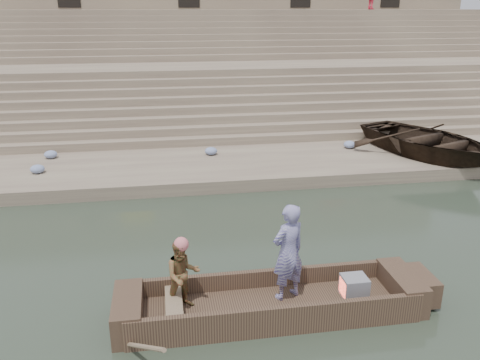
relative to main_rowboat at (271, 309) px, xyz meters
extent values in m
plane|color=#263125|center=(2.22, 0.24, -0.11)|extent=(120.00, 120.00, 0.00)
cube|color=gray|center=(2.22, 8.24, 0.09)|extent=(32.00, 4.00, 0.40)
cube|color=gray|center=(2.22, 15.74, 1.29)|extent=(32.00, 3.00, 2.80)
cube|color=gray|center=(2.22, 22.74, 2.49)|extent=(32.00, 3.00, 5.20)
cube|color=gray|center=(2.22, 10.49, 0.24)|extent=(32.00, 0.50, 0.70)
cube|color=gray|center=(2.22, 10.99, 0.39)|extent=(32.00, 0.50, 1.00)
cube|color=gray|center=(2.22, 11.49, 0.54)|extent=(32.00, 0.50, 1.30)
cube|color=gray|center=(2.22, 11.99, 0.69)|extent=(32.00, 0.50, 1.60)
cube|color=gray|center=(2.22, 12.49, 0.84)|extent=(32.00, 0.50, 1.90)
cube|color=gray|center=(2.22, 12.99, 0.99)|extent=(32.00, 0.50, 2.20)
cube|color=gray|center=(2.22, 13.49, 1.14)|extent=(32.00, 0.50, 2.50)
cube|color=gray|center=(2.22, 13.99, 1.29)|extent=(32.00, 0.50, 2.80)
cube|color=gray|center=(2.22, 17.49, 1.44)|extent=(32.00, 0.50, 3.10)
cube|color=gray|center=(2.22, 17.99, 1.59)|extent=(32.00, 0.50, 3.40)
cube|color=gray|center=(2.22, 18.49, 1.74)|extent=(32.00, 0.50, 3.70)
cube|color=gray|center=(2.22, 18.99, 1.89)|extent=(32.00, 0.50, 4.00)
cube|color=gray|center=(2.22, 19.49, 2.04)|extent=(32.00, 0.50, 4.30)
cube|color=gray|center=(2.22, 19.99, 2.19)|extent=(32.00, 0.50, 4.60)
cube|color=gray|center=(2.22, 20.49, 2.34)|extent=(32.00, 0.50, 4.90)
cube|color=gray|center=(2.22, 20.99, 2.49)|extent=(32.00, 0.50, 5.20)
cube|color=gray|center=(2.22, 26.74, 5.49)|extent=(32.00, 5.00, 11.20)
cube|color=brown|center=(0.00, 0.00, 0.00)|extent=(5.00, 1.30, 0.22)
cube|color=brown|center=(0.00, -0.62, 0.17)|extent=(5.20, 0.12, 0.56)
cube|color=brown|center=(0.00, 0.62, 0.17)|extent=(5.20, 0.12, 0.56)
cube|color=brown|center=(-2.55, 0.00, 0.19)|extent=(0.50, 1.30, 0.60)
cube|color=brown|center=(2.55, 0.00, 0.19)|extent=(0.50, 1.30, 0.60)
cube|color=brown|center=(2.95, 0.00, 0.21)|extent=(0.35, 0.90, 0.50)
cube|color=#937A5B|center=(-1.75, 0.00, 0.29)|extent=(0.30, 1.20, 0.08)
cylinder|color=#937A5B|center=(-2.40, -0.90, 0.19)|extent=(1.03, 2.10, 1.36)
sphere|color=#E06E73|center=(-1.57, 0.16, 1.36)|extent=(0.26, 0.26, 0.26)
imported|color=navy|center=(0.35, 0.19, 1.04)|extent=(0.80, 0.68, 1.86)
imported|color=#25702E|center=(-1.57, 0.16, 0.77)|extent=(0.72, 0.61, 1.31)
cube|color=gray|center=(1.59, 0.00, 0.31)|extent=(0.46, 0.42, 0.40)
cube|color=#E5593F|center=(1.38, 0.00, 0.31)|extent=(0.04, 0.34, 0.32)
imported|color=#2D2116|center=(7.37, 7.86, 0.83)|extent=(5.39, 6.21, 1.08)
ellipsoid|color=#3F5999|center=(5.04, 9.16, 0.42)|extent=(0.44, 0.44, 0.26)
ellipsoid|color=#3F5999|center=(-5.74, 7.98, 0.42)|extent=(0.44, 0.44, 0.26)
ellipsoid|color=#3F5999|center=(-0.13, 9.13, 0.42)|extent=(0.44, 0.44, 0.26)
ellipsoid|color=#3F5999|center=(-5.65, 9.60, 0.42)|extent=(0.44, 0.44, 0.26)
camera|label=1|loc=(-1.79, -7.51, 5.23)|focal=36.70mm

